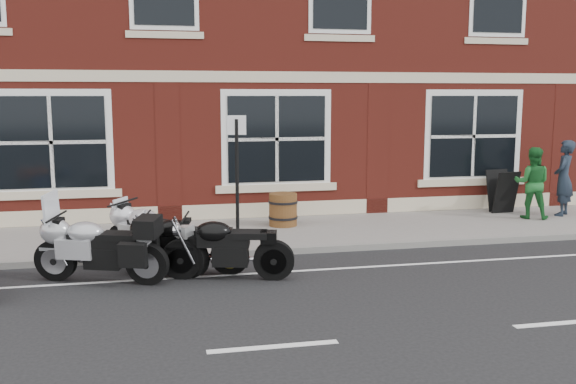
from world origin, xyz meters
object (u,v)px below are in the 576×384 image
barrel_planter (283,210)px  moto_touring_silver (97,246)px  moto_sport_black (184,242)px  moto_sport_silver (155,235)px  parking_sign (237,173)px  pedestrian_right (532,183)px  pedestrian_left (564,178)px  moto_naked_black (225,245)px  a_board_sign (502,191)px

barrel_planter → moto_touring_silver: bearing=-138.9°
moto_sport_black → barrel_planter: moto_sport_black is taller
moto_sport_silver → parking_sign: 1.93m
parking_sign → barrel_planter: bearing=64.4°
pedestrian_right → barrel_planter: size_ratio=2.32×
moto_touring_silver → pedestrian_left: size_ratio=1.19×
moto_naked_black → pedestrian_right: (7.55, 3.13, 0.39)m
pedestrian_left → barrel_planter: 6.83m
pedestrian_right → parking_sign: 7.32m
parking_sign → moto_naked_black: bearing=-97.4°
moto_touring_silver → moto_sport_silver: bearing=-34.9°
pedestrian_right → a_board_sign: pedestrian_right is taller
parking_sign → pedestrian_right: bearing=20.0°
moto_touring_silver → moto_sport_black: moto_touring_silver is taller
pedestrian_left → a_board_sign: (-1.21, 0.67, -0.38)m
pedestrian_right → barrel_planter: pedestrian_right is taller
moto_naked_black → parking_sign: size_ratio=0.86×
pedestrian_right → moto_sport_black: bearing=48.6°
moto_sport_black → moto_touring_silver: bearing=112.5°
moto_touring_silver → barrel_planter: (3.71, 3.24, -0.12)m
pedestrian_left → parking_sign: (-8.07, -1.73, 0.54)m
moto_naked_black → a_board_sign: a_board_sign is taller
parking_sign → moto_sport_black: bearing=-126.3°
pedestrian_right → a_board_sign: bearing=-42.1°
moto_naked_black → pedestrian_right: pedestrian_right is taller
pedestrian_right → barrel_planter: 5.90m
moto_touring_silver → moto_sport_silver: moto_touring_silver is taller
moto_sport_silver → a_board_sign: size_ratio=1.73×
moto_touring_silver → pedestrian_left: 10.95m
a_board_sign → moto_touring_silver: bearing=-165.5°
moto_sport_silver → parking_sign: size_ratio=0.72×
moto_sport_black → pedestrian_left: 9.57m
moto_touring_silver → a_board_sign: 10.02m
moto_touring_silver → moto_naked_black: moto_touring_silver is taller
moto_sport_black → moto_naked_black: bearing=-112.7°
moto_touring_silver → pedestrian_right: pedestrian_right is taller
pedestrian_left → parking_sign: size_ratio=0.72×
moto_touring_silver → pedestrian_left: pedestrian_left is taller
moto_sport_silver → pedestrian_right: bearing=-28.5°
pedestrian_left → moto_touring_silver: bearing=-27.5°
moto_touring_silver → barrel_planter: bearing=-28.2°
moto_sport_black → moto_naked_black: (0.64, -0.47, 0.02)m
moto_sport_black → pedestrian_right: pedestrian_right is taller
moto_sport_black → moto_sport_silver: moto_sport_silver is taller
moto_sport_black → pedestrian_right: 8.62m
moto_touring_silver → pedestrian_right: 10.00m
a_board_sign → barrel_planter: a_board_sign is taller
barrel_planter → parking_sign: bearing=-123.2°
moto_sport_black → pedestrian_left: (9.13, 2.83, 0.48)m
moto_sport_silver → barrel_planter: bearing=0.0°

